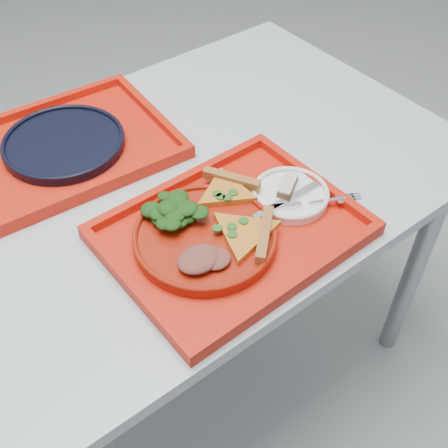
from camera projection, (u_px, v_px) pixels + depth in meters
The scene contains 14 objects.
ground at pixel (137, 397), 1.63m from camera, with size 10.00×10.00×0.00m, color gray.
table at pixel (100, 240), 1.14m from camera, with size 1.60×0.80×0.75m.
tray_main at pixel (232, 234), 1.05m from camera, with size 0.45×0.35×0.01m, color red.
tray_far at pixel (65, 149), 1.22m from camera, with size 0.45×0.35×0.01m, color red.
dinner_plate at pixel (205, 238), 1.02m from camera, with size 0.26×0.26×0.02m, color maroon.
side_plate at pixel (290, 196), 1.10m from camera, with size 0.15×0.15×0.01m, color white.
navy_plate at pixel (64, 144), 1.21m from camera, with size 0.26×0.26×0.02m, color black.
pizza_slice_a at pixel (244, 231), 1.00m from camera, with size 0.15×0.13×0.02m, color orange, non-canonical shape.
pizza_slice_b at pixel (225, 190), 1.08m from camera, with size 0.13×0.11×0.02m, color orange, non-canonical shape.
salad_heap at pixel (171, 210), 1.02m from camera, with size 0.10×0.09×0.05m, color black.
meat_portion at pixel (199, 259), 0.96m from camera, with size 0.08×0.06×0.02m, color brown.
dessert_bar at pixel (288, 185), 1.10m from camera, with size 0.07×0.06×0.02m.
knife at pixel (291, 197), 1.08m from camera, with size 0.18×0.02×0.01m, color silver.
fork at pixel (309, 203), 1.07m from camera, with size 0.18×0.02×0.01m, color silver.
Camera 1 is at (-0.27, -0.77, 1.52)m, focal length 45.00 mm.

